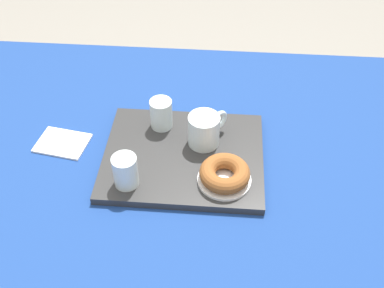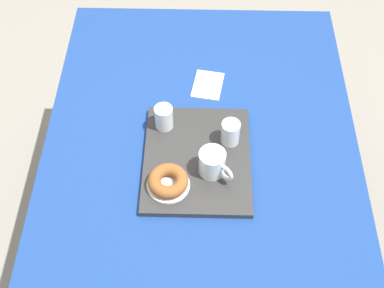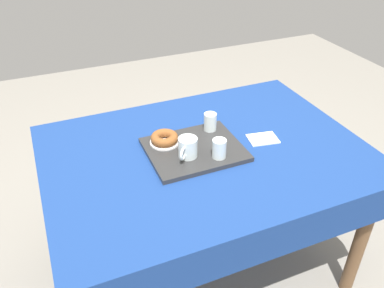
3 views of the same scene
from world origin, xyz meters
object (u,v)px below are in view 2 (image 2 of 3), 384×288
Objects in this scene: water_glass_far at (230,133)px; sugar_donut_left at (168,181)px; paper_napkin at (208,85)px; serving_tray at (197,159)px; tea_mug_left at (213,163)px; donut_plate_left at (168,185)px; dining_table at (201,163)px; water_glass_near at (164,118)px.

sugar_donut_left is at bearing -47.01° from water_glass_far.
paper_napkin is at bearing 164.99° from sugar_donut_left.
tea_mug_left is (0.05, 0.05, 0.05)m from serving_tray.
water_glass_far is 0.28m from paper_napkin.
serving_tray is 0.33m from paper_napkin.
tea_mug_left is 0.81× the size of donut_plate_left.
dining_table is at bearing -4.22° from paper_napkin.
water_glass_near is (-0.18, -0.16, -0.00)m from tea_mug_left.
sugar_donut_left is at bearing 0.00° from donut_plate_left.
donut_plate_left is at bearing -31.51° from dining_table.
water_glass_near is 0.63× the size of paper_napkin.
donut_plate_left is at bearing -66.84° from tea_mug_left.
tea_mug_left is at bearing 113.16° from donut_plate_left.
serving_tray is 3.12× the size of donut_plate_left.
dining_table is 3.44× the size of serving_tray.
water_glass_near is at bearing -173.81° from sugar_donut_left.
sugar_donut_left is at bearing -31.51° from dining_table.
water_glass_far is (-0.07, 0.10, 0.05)m from serving_tray.
donut_plate_left reaches higher than serving_tray.
serving_tray is 0.14m from sugar_donut_left.
tea_mug_left is at bearing 2.30° from paper_napkin.
serving_tray is at bearing -5.55° from paper_napkin.
dining_table is 0.18m from tea_mug_left.
donut_plate_left is 0.99× the size of paper_napkin.
dining_table is at bearing -78.64° from water_glass_far.
paper_napkin is (-0.28, 0.02, 0.09)m from dining_table.
donut_plate_left is (0.06, -0.13, -0.04)m from tea_mug_left.
dining_table is 16.86× the size of water_glass_far.
tea_mug_left reaches higher than sugar_donut_left.
donut_plate_left is at bearing -15.01° from paper_napkin.
water_glass_far reaches higher than serving_tray.
water_glass_far is at bearing 123.52° from serving_tray.
water_glass_far is at bearing 132.99° from donut_plate_left.
dining_table is at bearing 148.49° from sugar_donut_left.
water_glass_far is 0.26m from donut_plate_left.
dining_table is at bearing -160.42° from tea_mug_left.
dining_table is at bearing 167.15° from serving_tray.
tea_mug_left is 0.24m from water_glass_near.
water_glass_far is 0.64× the size of donut_plate_left.
tea_mug_left is 0.80× the size of paper_napkin.
serving_tray is 0.09m from tea_mug_left.
tea_mug_left is 0.87× the size of sugar_donut_left.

